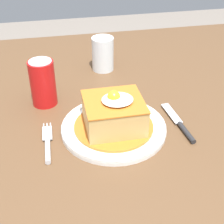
% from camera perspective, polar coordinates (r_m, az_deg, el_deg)
% --- Properties ---
extents(dining_table, '(1.20, 1.00, 0.76)m').
position_cam_1_polar(dining_table, '(0.97, 0.97, -2.81)').
color(dining_table, brown).
rests_on(dining_table, ground_plane).
extents(main_plate, '(0.25, 0.25, 0.02)m').
position_cam_1_polar(main_plate, '(0.79, 0.29, -2.67)').
color(main_plate, white).
rests_on(main_plate, dining_table).
extents(sandwich_meal, '(0.19, 0.19, 0.10)m').
position_cam_1_polar(sandwich_meal, '(0.76, 0.32, -0.42)').
color(sandwich_meal, '#C66B23').
rests_on(sandwich_meal, main_plate).
extents(fork, '(0.02, 0.14, 0.01)m').
position_cam_1_polar(fork, '(0.75, -11.07, -5.61)').
color(fork, silver).
rests_on(fork, dining_table).
extents(knife, '(0.03, 0.17, 0.01)m').
position_cam_1_polar(knife, '(0.81, 11.97, -2.48)').
color(knife, '#262628').
rests_on(knife, dining_table).
extents(soda_can, '(0.07, 0.07, 0.12)m').
position_cam_1_polar(soda_can, '(0.88, -11.86, 4.94)').
color(soda_can, red).
rests_on(soda_can, dining_table).
extents(drinking_glass, '(0.07, 0.07, 0.10)m').
position_cam_1_polar(drinking_glass, '(1.05, -1.60, 9.65)').
color(drinking_glass, silver).
rests_on(drinking_glass, dining_table).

